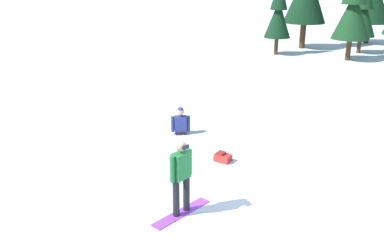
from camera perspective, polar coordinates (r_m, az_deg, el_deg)
The scene contains 7 objects.
ground_plane at distance 10.15m, azimuth 6.86°, elevation -10.85°, with size 800.00×800.00×0.00m, color white.
snowboarder_foreground at distance 9.22m, azimuth -1.46°, elevation -7.51°, with size 0.94×1.56×1.74m.
snowboarder_midground at distance 14.08m, azimuth -1.59°, elevation -0.40°, with size 1.10×1.80×0.92m.
backpack_red at distance 12.05m, azimuth 4.13°, elevation -5.00°, with size 0.55×0.43×0.27m.
pine_tree_short at distance 29.40m, azimuth 21.96°, elevation 13.38°, with size 1.71×1.71×4.84m.
pine_tree_slender at distance 27.40m, azimuth 11.48°, elevation 14.02°, with size 1.62×1.62×4.85m.
pine_tree_twin at distance 26.73m, azimuth 20.81°, elevation 14.00°, with size 2.18×2.18×5.66m.
Camera 1 is at (1.49, -8.64, 5.12)m, focal length 39.90 mm.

